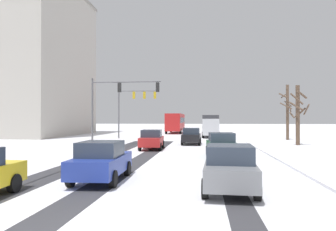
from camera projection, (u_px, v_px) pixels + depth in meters
ground_plane at (77, 229)px, 7.49m from camera, size 300.00×300.00×0.00m
wheel_track_left_lane at (94, 157)px, 21.68m from camera, size 0.89×30.35×0.01m
wheel_track_right_lane at (220, 158)px, 20.78m from camera, size 0.83×30.35×0.01m
wheel_track_center at (144, 157)px, 21.31m from camera, size 1.18×30.35×0.01m
wheel_track_oncoming at (106, 157)px, 21.59m from camera, size 0.84×30.35×0.01m
sidewalk_kerb_right at (315, 161)px, 18.82m from camera, size 4.00×30.35×0.12m
traffic_signal_near_left at (116, 97)px, 31.56m from camera, size 6.92×0.44×6.50m
traffic_signal_far_left at (134, 101)px, 41.72m from camera, size 5.00×0.64×6.50m
car_black_lead at (191, 136)px, 32.01m from camera, size 1.91×4.14×1.62m
car_red_second at (152, 139)px, 26.85m from camera, size 1.98×4.17×1.62m
car_dark_green_third at (221, 145)px, 21.35m from camera, size 2.02×4.19×1.62m
car_blue_fourth at (101, 161)px, 13.24m from camera, size 1.92×4.14×1.62m
car_grey_fifth at (230, 168)px, 11.41m from camera, size 1.98×4.17×1.62m
bus_oncoming at (175, 122)px, 57.49m from camera, size 2.76×11.02×3.38m
box_truck_delivery at (211, 125)px, 44.47m from camera, size 2.39×7.43×3.02m
bare_tree_sidewalk_mid at (298, 113)px, 31.09m from camera, size 1.83×1.77×5.75m
bare_tree_sidewalk_far at (287, 111)px, 38.77m from camera, size 1.49×1.77×6.59m
office_building_far_left_block at (0, 63)px, 50.28m from camera, size 24.19×20.40×22.47m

